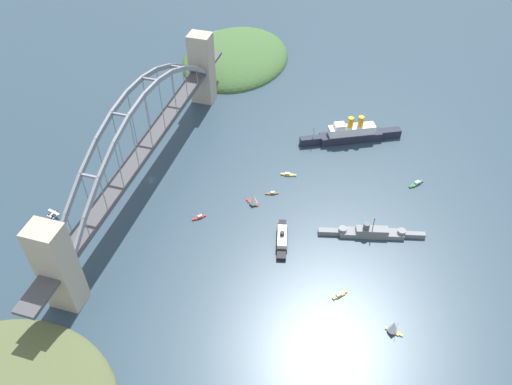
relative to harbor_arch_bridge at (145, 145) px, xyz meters
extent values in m
plane|color=#283D4C|center=(0.00, 0.00, -31.89)|extent=(1400.00, 1400.00, 0.00)
cube|color=#ADA38E|center=(-109.39, 0.00, -1.59)|extent=(14.60, 18.20, 60.59)
cube|color=#ADA38E|center=(109.39, 0.00, -1.59)|extent=(14.60, 18.20, 60.59)
cube|color=#47474C|center=(0.00, 0.00, -2.62)|extent=(204.17, 12.94, 2.40)
cube|color=#47474C|center=(-128.69, 0.00, -2.62)|extent=(24.00, 12.94, 2.40)
cube|color=#47474C|center=(128.69, 0.00, -2.62)|extent=(24.00, 12.94, 2.40)
cube|color=gray|center=(-95.16, -5.82, 5.12)|extent=(23.04, 1.80, 18.07)
cube|color=gray|center=(-74.02, -5.82, 18.88)|extent=(22.73, 1.80, 14.82)
cube|color=gray|center=(-52.87, -5.82, 29.21)|extent=(22.35, 1.80, 11.57)
cube|color=gray|center=(-31.72, -5.82, 36.09)|extent=(21.91, 1.80, 8.27)
cube|color=gray|center=(-10.57, -5.82, 39.53)|extent=(21.41, 1.80, 4.91)
cube|color=gray|center=(10.57, -5.82, 39.53)|extent=(21.41, 1.80, 4.91)
cube|color=gray|center=(31.72, -5.82, 36.09)|extent=(21.91, 1.80, 8.27)
cube|color=gray|center=(52.87, -5.82, 29.21)|extent=(22.35, 1.80, 11.57)
cube|color=gray|center=(74.02, -5.82, 18.88)|extent=(22.73, 1.80, 14.82)
cube|color=gray|center=(95.16, -5.82, 5.12)|extent=(23.04, 1.80, 18.07)
cube|color=gray|center=(-95.16, 5.82, 5.12)|extent=(23.04, 1.80, 18.07)
cube|color=gray|center=(-74.02, 5.82, 18.88)|extent=(22.73, 1.80, 14.82)
cube|color=gray|center=(-52.87, 5.82, 29.21)|extent=(22.35, 1.80, 11.57)
cube|color=gray|center=(-31.72, 5.82, 36.09)|extent=(21.91, 1.80, 8.27)
cube|color=gray|center=(-10.57, 5.82, 39.53)|extent=(21.41, 1.80, 4.91)
cube|color=gray|center=(10.57, 5.82, 39.53)|extent=(21.41, 1.80, 4.91)
cube|color=gray|center=(31.72, 5.82, 36.09)|extent=(21.91, 1.80, 8.27)
cube|color=gray|center=(52.87, 5.82, 29.21)|extent=(22.35, 1.80, 11.57)
cube|color=gray|center=(74.02, 5.82, 18.88)|extent=(22.73, 1.80, 14.82)
cube|color=gray|center=(95.16, 5.82, 5.12)|extent=(23.04, 1.80, 18.07)
cube|color=gray|center=(-105.74, 0.00, -2.62)|extent=(1.40, 11.64, 1.40)
cube|color=gray|center=(-63.44, 0.00, 24.91)|extent=(1.40, 11.64, 1.40)
cube|color=gray|center=(-21.15, 0.00, 38.67)|extent=(1.40, 11.64, 1.40)
cube|color=gray|center=(21.15, 0.00, 38.67)|extent=(1.40, 11.64, 1.40)
cube|color=gray|center=(63.44, 0.00, 24.91)|extent=(1.40, 11.64, 1.40)
cube|color=gray|center=(105.74, 0.00, -2.62)|extent=(1.40, 11.64, 1.40)
cylinder|color=gray|center=(-84.59, -5.82, 5.72)|extent=(0.56, 0.56, 14.29)
cylinder|color=gray|center=(-84.59, 5.82, 5.72)|extent=(0.56, 0.56, 14.29)
cylinder|color=gray|center=(-63.44, -5.82, 11.74)|extent=(0.56, 0.56, 26.33)
cylinder|color=gray|center=(-63.44, 5.82, 11.74)|extent=(0.56, 0.56, 26.33)
cylinder|color=gray|center=(-42.30, -5.82, 16.04)|extent=(0.56, 0.56, 34.93)
cylinder|color=gray|center=(-42.30, 5.82, 16.04)|extent=(0.56, 0.56, 34.93)
cylinder|color=gray|center=(-21.15, -5.82, 18.62)|extent=(0.56, 0.56, 40.09)
cylinder|color=gray|center=(-21.15, 5.82, 18.62)|extent=(0.56, 0.56, 40.09)
cylinder|color=gray|center=(0.00, -5.82, 19.48)|extent=(0.56, 0.56, 41.81)
cylinder|color=gray|center=(0.00, 5.82, 19.48)|extent=(0.56, 0.56, 41.81)
cylinder|color=gray|center=(21.15, -5.82, 18.62)|extent=(0.56, 0.56, 40.09)
cylinder|color=gray|center=(21.15, 5.82, 18.62)|extent=(0.56, 0.56, 40.09)
cylinder|color=gray|center=(42.30, -5.82, 16.04)|extent=(0.56, 0.56, 34.93)
cylinder|color=gray|center=(42.30, 5.82, 16.04)|extent=(0.56, 0.56, 34.93)
cylinder|color=gray|center=(63.44, -5.82, 11.74)|extent=(0.56, 0.56, 26.33)
cylinder|color=gray|center=(63.44, 5.82, 11.74)|extent=(0.56, 0.56, 26.33)
cylinder|color=gray|center=(84.59, -5.82, 5.72)|extent=(0.56, 0.56, 14.29)
cylinder|color=gray|center=(84.59, 5.82, 5.72)|extent=(0.56, 0.56, 14.29)
ellipsoid|color=#3D6033|center=(-183.98, 4.27, -31.89)|extent=(126.47, 100.06, 30.80)
ellipsoid|color=#756B5B|center=(-212.44, -23.25, -31.89)|extent=(44.27, 30.02, 16.94)
cube|color=#1E2333|center=(-87.12, 131.37, -28.53)|extent=(30.12, 48.30, 6.72)
cube|color=#1E2333|center=(-73.10, 102.07, -28.53)|extent=(12.01, 17.04, 6.72)
cube|color=#1E2333|center=(-101.14, 160.67, -28.53)|extent=(13.01, 17.52, 6.72)
cube|color=white|center=(-87.12, 131.37, -21.71)|extent=(23.50, 36.66, 6.92)
cube|color=white|center=(-82.78, 122.31, -16.65)|extent=(10.28, 10.51, 3.20)
cylinder|color=gold|center=(-86.33, 129.72, -14.17)|extent=(4.53, 4.53, 8.17)
cylinder|color=gold|center=(-89.88, 137.14, -14.17)|extent=(4.53, 4.53, 8.17)
cylinder|color=tan|center=(-73.98, 103.90, -20.18)|extent=(0.50, 0.50, 10.00)
cube|color=slate|center=(9.32, 160.32, -30.18)|extent=(17.00, 41.87, 3.43)
cube|color=slate|center=(2.88, 187.05, -30.18)|extent=(6.52, 14.16, 3.43)
cube|color=slate|center=(15.76, 133.58, -30.18)|extent=(7.18, 14.32, 3.43)
cube|color=slate|center=(9.32, 160.32, -27.05)|extent=(10.70, 21.47, 2.82)
cylinder|color=slate|center=(4.89, 178.70, -27.36)|extent=(5.28, 5.28, 2.20)
cylinder|color=slate|center=(13.75, 141.93, -27.36)|extent=(5.28, 5.28, 2.20)
cylinder|color=slate|center=(9.32, 160.32, -20.64)|extent=(0.60, 0.60, 10.00)
cylinder|color=#4C4C51|center=(10.28, 156.30, -23.44)|extent=(4.15, 4.15, 4.40)
cube|color=black|center=(30.84, 105.94, -30.52)|extent=(20.89, 11.21, 2.74)
cube|color=black|center=(17.95, 102.96, -30.52)|extent=(7.54, 6.21, 2.74)
cube|color=black|center=(43.73, 108.92, -30.52)|extent=(7.75, 7.16, 2.74)
cube|color=beige|center=(30.84, 105.94, -27.57)|extent=(19.05, 9.83, 3.15)
cylinder|color=black|center=(30.84, 105.94, -24.80)|extent=(2.77, 2.77, 2.40)
cylinder|color=#B7B7B2|center=(52.51, -48.69, -31.44)|extent=(5.26, 2.14, 0.90)
cylinder|color=#B7B7B2|center=(53.31, -45.51, -31.44)|extent=(5.26, 2.14, 0.90)
cylinder|color=maroon|center=(52.51, -48.69, -30.48)|extent=(0.14, 0.14, 1.03)
cylinder|color=maroon|center=(53.31, -45.51, -30.48)|extent=(0.14, 0.14, 1.03)
ellipsoid|color=silver|center=(52.91, -47.10, -29.30)|extent=(7.22, 3.02, 1.32)
cylinder|color=maroon|center=(49.80, -46.32, -29.30)|extent=(1.08, 1.42, 1.26)
cube|color=silver|center=(52.05, -46.89, -28.74)|extent=(3.94, 9.54, 0.20)
cube|color=silver|center=(55.94, -47.86, -29.17)|extent=(1.94, 3.73, 0.12)
cube|color=maroon|center=(55.94, -47.86, -27.89)|extent=(1.10, 0.38, 1.50)
cube|color=#B2231E|center=(26.96, 47.48, -31.37)|extent=(5.41, 5.55, 1.03)
cube|color=#B2231E|center=(29.61, 44.70, -31.37)|extent=(2.12, 2.15, 1.03)
cube|color=#B2231E|center=(24.32, 50.26, -31.37)|extent=(2.28, 2.30, 1.03)
cube|color=beige|center=(26.47, 48.00, -30.18)|extent=(3.14, 3.19, 1.35)
cube|color=brown|center=(-9.84, 88.06, -31.46)|extent=(3.86, 5.95, 0.87)
cube|color=brown|center=(-8.53, 84.57, -31.46)|extent=(1.69, 2.14, 0.87)
cube|color=brown|center=(-11.16, 91.56, -31.46)|extent=(1.90, 2.21, 0.87)
cube|color=beige|center=(-10.09, 88.72, -30.43)|extent=(2.49, 3.19, 1.18)
cube|color=gold|center=(-32.61, 94.67, -31.36)|extent=(3.33, 7.27, 1.06)
cube|color=gold|center=(-33.27, 99.30, -31.36)|extent=(1.62, 2.50, 1.06)
cube|color=gold|center=(-31.95, 90.05, -31.36)|extent=(1.88, 2.53, 1.06)
cube|color=beige|center=(-32.49, 93.80, -30.28)|extent=(2.37, 3.74, 1.11)
cube|color=#2D6B3D|center=(-48.63, 184.99, -31.29)|extent=(7.67, 7.11, 1.19)
cube|color=#2D6B3D|center=(-44.73, 181.68, -31.29)|extent=(2.95, 2.83, 1.19)
cube|color=#2D6B3D|center=(-52.54, 188.29, -31.29)|extent=(3.15, 3.07, 1.19)
cube|color=beige|center=(-49.37, 185.61, -30.00)|extent=(4.38, 4.20, 1.39)
cube|color=gold|center=(77.66, 181.60, -31.49)|extent=(4.02, 6.51, 0.81)
cube|color=gold|center=(78.65, 185.51, -31.49)|extent=(1.64, 2.24, 0.81)
cube|color=gold|center=(76.67, 177.69, -31.49)|extent=(1.86, 2.30, 0.81)
cylinder|color=tan|center=(77.79, 182.08, -26.24)|extent=(0.16, 0.16, 9.69)
cone|color=white|center=(77.36, 180.37, -26.72)|extent=(6.74, 6.74, 7.75)
cube|color=#B2231E|center=(2.87, 77.53, -31.51)|extent=(5.22, 6.97, 0.75)
cube|color=#B2231E|center=(1.15, 73.66, -31.51)|extent=(2.05, 2.46, 0.75)
cube|color=#B2231E|center=(4.59, 81.39, -31.51)|extent=(2.29, 2.57, 0.75)
cylinder|color=tan|center=(2.66, 77.05, -26.63)|extent=(0.16, 0.16, 9.02)
cone|color=silver|center=(3.41, 78.74, -27.08)|extent=(7.68, 7.68, 7.22)
cube|color=gold|center=(62.02, 148.80, -31.42)|extent=(6.24, 6.00, 0.94)
cube|color=gold|center=(59.00, 151.54, -31.42)|extent=(2.45, 2.41, 0.94)
cube|color=gold|center=(65.03, 146.06, -31.42)|extent=(2.64, 2.62, 0.94)
cube|color=beige|center=(62.58, 148.29, -30.41)|extent=(3.64, 3.57, 1.09)
camera|label=1|loc=(245.97, 152.42, 218.25)|focal=36.19mm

